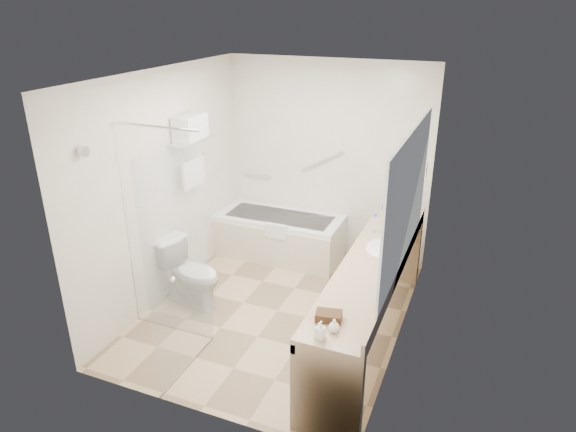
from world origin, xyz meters
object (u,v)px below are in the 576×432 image
at_px(bathtub, 280,236).
at_px(vanity_counter, 370,284).
at_px(amenity_basket, 329,316).
at_px(toilet, 191,273).
at_px(water_bottle_left, 383,216).

relative_size(bathtub, vanity_counter, 0.59).
bearing_deg(amenity_basket, toilet, 152.81).
relative_size(amenity_basket, water_bottle_left, 0.91).
xyz_separation_m(bathtub, water_bottle_left, (1.41, -0.44, 0.68)).
relative_size(bathtub, water_bottle_left, 7.26).
distance_m(toilet, water_bottle_left, 2.19).
xyz_separation_m(bathtub, amenity_basket, (1.43, -2.39, 0.61)).
distance_m(bathtub, amenity_basket, 2.85).
height_order(vanity_counter, water_bottle_left, water_bottle_left).
bearing_deg(amenity_basket, water_bottle_left, 90.55).
bearing_deg(vanity_counter, amenity_basket, -95.39).
distance_m(toilet, amenity_basket, 2.18).
bearing_deg(vanity_counter, bathtub, 137.65).
height_order(toilet, amenity_basket, amenity_basket).
relative_size(bathtub, amenity_basket, 8.01).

